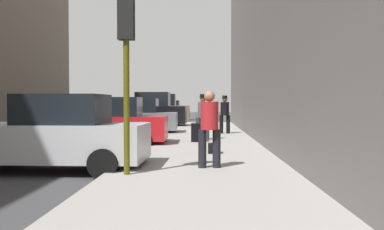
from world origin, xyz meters
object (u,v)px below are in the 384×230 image
at_px(rolling_suitcase, 196,132).
at_px(pedestrian_with_fedora, 225,112).
at_px(parked_gray_coupe, 135,118).
at_px(fire_hydrant, 163,131).
at_px(parked_blue_sedan, 167,111).
at_px(parked_silver_sedan, 57,135).
at_px(parked_red_hatchback, 109,123).
at_px(parked_black_suv, 151,111).
at_px(parked_bronze_suv, 160,110).
at_px(duffel_bag, 214,148).
at_px(pedestrian_with_beanie, 203,114).
at_px(pedestrian_in_red_jacket, 209,125).
at_px(traffic_light, 126,45).

bearing_deg(rolling_suitcase, pedestrian_with_fedora, 73.27).
height_order(parked_gray_coupe, fire_hydrant, parked_gray_coupe).
relative_size(parked_gray_coupe, pedestrian_with_fedora, 2.38).
bearing_deg(parked_gray_coupe, parked_blue_sedan, 90.00).
distance_m(parked_silver_sedan, parked_red_hatchback, 5.43).
relative_size(parked_black_suv, parked_bronze_suv, 1.00).
height_order(rolling_suitcase, duffel_bag, rolling_suitcase).
distance_m(pedestrian_with_beanie, rolling_suitcase, 1.03).
xyz_separation_m(parked_bronze_suv, pedestrian_with_fedora, (4.36, -12.53, 0.10)).
xyz_separation_m(parked_black_suv, pedestrian_in_red_jacket, (3.53, -17.44, 0.07)).
xyz_separation_m(traffic_light, pedestrian_with_beanie, (1.50, 8.08, -1.62)).
relative_size(parked_red_hatchback, parked_blue_sedan, 1.01).
distance_m(traffic_light, rolling_suitcase, 7.75).
xyz_separation_m(parked_black_suv, pedestrian_with_beanie, (3.35, -10.31, 0.10)).
xyz_separation_m(parked_blue_sedan, fire_hydrant, (1.80, -22.56, -0.35)).
distance_m(pedestrian_with_beanie, duffel_bag, 4.48).
bearing_deg(parked_blue_sedan, fire_hydrant, -85.43).
height_order(parked_bronze_suv, pedestrian_with_beanie, parked_bronze_suv).
bearing_deg(parked_red_hatchback, duffel_bag, -38.99).
relative_size(parked_black_suv, pedestrian_in_red_jacket, 2.70).
xyz_separation_m(parked_black_suv, parked_blue_sedan, (0.00, 12.10, -0.18)).
bearing_deg(fire_hydrant, pedestrian_with_fedora, 54.29).
distance_m(pedestrian_in_red_jacket, pedestrian_with_fedora, 10.57).
bearing_deg(pedestrian_with_fedora, parked_bronze_suv, 109.19).
distance_m(parked_black_suv, traffic_light, 18.56).
xyz_separation_m(parked_black_suv, duffel_bag, (3.68, -14.69, -0.74)).
height_order(parked_silver_sedan, duffel_bag, parked_silver_sedan).
relative_size(pedestrian_in_red_jacket, duffel_bag, 3.89).
distance_m(parked_blue_sedan, fire_hydrant, 22.64).
height_order(parked_red_hatchback, pedestrian_with_beanie, pedestrian_with_beanie).
bearing_deg(parked_red_hatchback, fire_hydrant, 34.86).
relative_size(pedestrian_in_red_jacket, rolling_suitcase, 1.64).
bearing_deg(pedestrian_with_fedora, duffel_bag, -95.02).
height_order(fire_hydrant, pedestrian_with_fedora, pedestrian_with_fedora).
bearing_deg(parked_blue_sedan, parked_silver_sedan, -90.00).
bearing_deg(parked_silver_sedan, rolling_suitcase, 62.87).
relative_size(parked_red_hatchback, fire_hydrant, 6.02).
bearing_deg(parked_blue_sedan, parked_gray_coupe, -90.00).
bearing_deg(rolling_suitcase, pedestrian_in_red_jacket, -86.21).
xyz_separation_m(parked_black_suv, rolling_suitcase, (3.11, -11.08, -0.54)).
relative_size(parked_black_suv, fire_hydrant, 6.57).
bearing_deg(pedestrian_with_beanie, duffel_bag, -85.76).
bearing_deg(fire_hydrant, parked_black_suv, 99.78).
relative_size(parked_bronze_suv, fire_hydrant, 6.56).
relative_size(pedestrian_with_fedora, duffel_bag, 4.04).
relative_size(traffic_light, pedestrian_with_fedora, 2.03).
relative_size(parked_gray_coupe, parked_bronze_suv, 0.92).
distance_m(parked_bronze_suv, pedestrian_with_beanie, 16.29).
xyz_separation_m(parked_black_suv, pedestrian_with_fedora, (4.36, -6.90, 0.10)).
xyz_separation_m(fire_hydrant, pedestrian_in_red_jacket, (1.72, -6.98, 0.61)).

